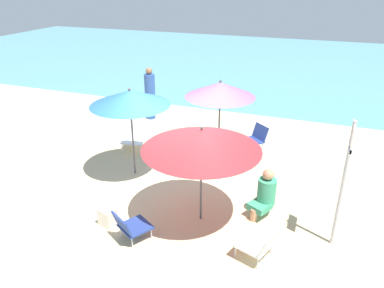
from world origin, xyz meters
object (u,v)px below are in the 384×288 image
(beach_chair_b, at_px, (130,226))
(beach_chair_d, at_px, (260,242))
(warning_sign, at_px, (346,169))
(umbrella_blue, at_px, (130,98))
(umbrella_red, at_px, (202,140))
(beach_chair_a, at_px, (135,135))
(beach_bag, at_px, (107,217))
(person_b, at_px, (265,193))
(umbrella_purple, at_px, (220,90))
(beach_chair_c, at_px, (255,137))
(person_a, at_px, (150,93))

(beach_chair_b, height_order, beach_chair_d, beach_chair_d)
(warning_sign, bearing_deg, umbrella_blue, 167.08)
(umbrella_blue, distance_m, umbrella_red, 2.23)
(beach_chair_a, xyz_separation_m, beach_bag, (1.08, -3.04, -0.19))
(person_b, bearing_deg, umbrella_purple, -114.02)
(beach_chair_a, distance_m, beach_chair_c, 3.08)
(beach_chair_c, relative_size, beach_bag, 2.40)
(warning_sign, bearing_deg, person_a, 141.88)
(person_b, distance_m, warning_sign, 1.61)
(beach_chair_d, distance_m, person_a, 6.70)
(beach_chair_c, xyz_separation_m, person_b, (0.75, -2.86, 0.18))
(person_a, bearing_deg, beach_chair_b, -128.33)
(beach_chair_d, height_order, person_b, person_b)
(person_a, distance_m, warning_sign, 6.94)
(beach_bag, bearing_deg, umbrella_purple, 68.69)
(beach_chair_d, relative_size, person_b, 0.79)
(beach_chair_a, relative_size, person_a, 0.44)
(umbrella_purple, xyz_separation_m, person_a, (-2.82, 2.16, -1.00))
(beach_chair_c, xyz_separation_m, beach_bag, (-1.80, -4.15, -0.11))
(beach_chair_b, bearing_deg, beach_chair_d, -51.10)
(umbrella_blue, height_order, person_a, umbrella_blue)
(beach_chair_b, bearing_deg, umbrella_purple, 20.74)
(beach_chair_d, xyz_separation_m, person_a, (-4.37, 5.06, 0.48))
(beach_chair_b, height_order, beach_chair_c, beach_chair_c)
(warning_sign, bearing_deg, beach_bag, -167.01)
(umbrella_blue, height_order, beach_chair_a, umbrella_blue)
(umbrella_purple, bearing_deg, person_b, -50.43)
(beach_chair_b, relative_size, beach_bag, 2.17)
(umbrella_blue, height_order, beach_chair_c, umbrella_blue)
(umbrella_red, height_order, warning_sign, warning_sign)
(person_b, xyz_separation_m, beach_bag, (-2.55, -1.29, -0.29))
(umbrella_red, xyz_separation_m, person_a, (-3.16, 4.39, -0.79))
(person_b, height_order, warning_sign, warning_sign)
(umbrella_blue, height_order, beach_chair_b, umbrella_blue)
(beach_chair_c, relative_size, person_a, 0.49)
(person_b, bearing_deg, beach_chair_c, -138.80)
(umbrella_blue, relative_size, beach_chair_d, 2.71)
(beach_chair_b, bearing_deg, warning_sign, -40.24)
(umbrella_purple, relative_size, umbrella_red, 0.99)
(beach_chair_a, relative_size, beach_chair_d, 0.95)
(person_a, distance_m, beach_bag, 5.44)
(beach_bag, bearing_deg, beach_chair_d, 1.60)
(umbrella_purple, relative_size, beach_chair_a, 2.92)
(umbrella_purple, relative_size, beach_chair_c, 2.57)
(umbrella_purple, relative_size, person_b, 2.18)
(umbrella_red, xyz_separation_m, beach_chair_b, (-0.91, -0.97, -1.30))
(umbrella_purple, distance_m, umbrella_red, 2.26)
(umbrella_purple, bearing_deg, beach_chair_d, -61.88)
(beach_chair_a, relative_size, beach_chair_c, 0.88)
(umbrella_purple, height_order, beach_chair_b, umbrella_purple)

